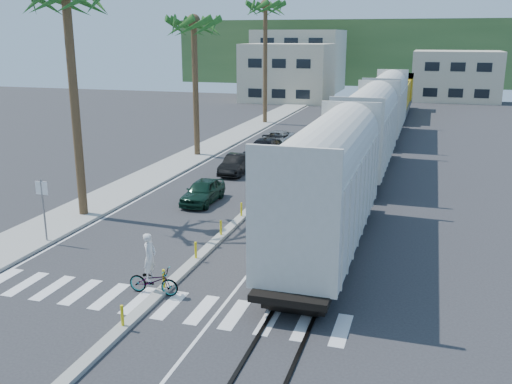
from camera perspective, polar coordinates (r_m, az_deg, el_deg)
ground at (r=22.43m, az=-8.02°, el=-8.72°), size 140.00×140.00×0.00m
sidewalk at (r=47.69m, az=-4.71°, el=4.41°), size 3.00×90.00×0.15m
rails at (r=47.51m, az=12.03°, el=4.03°), size 1.56×100.00×0.06m
median at (r=40.47m, az=3.90°, el=2.47°), size 0.45×60.00×0.85m
crosswalk at (r=20.81m, az=-10.37°, el=-10.81°), size 14.00×2.20×0.01m
lane_markings at (r=45.77m, az=2.72°, el=3.89°), size 9.42×90.00×0.01m
freight_train at (r=44.34m, az=11.90°, el=7.01°), size 3.00×60.94×5.85m
palm_trees at (r=44.57m, az=-5.66°, el=17.50°), size 3.50×37.20×13.75m
street_sign at (r=27.06m, az=-20.53°, el=-0.91°), size 0.60×0.08×3.00m
buildings at (r=91.54m, az=7.54°, el=12.28°), size 38.00×27.00×10.00m
hillside at (r=118.85m, az=13.09°, el=13.50°), size 80.00×20.00×12.00m
car_lead at (r=32.11m, az=-5.33°, el=0.07°), size 1.58×3.90×1.33m
car_second at (r=38.76m, az=-1.99°, el=2.79°), size 1.47×4.04×1.32m
car_third at (r=43.49m, az=0.76°, el=4.29°), size 2.48×5.28×1.48m
car_rear at (r=47.99m, az=2.03°, el=5.26°), size 2.76×5.15×1.37m
cyclist at (r=21.18m, az=-10.30°, el=-8.11°), size 0.79×1.94×2.31m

